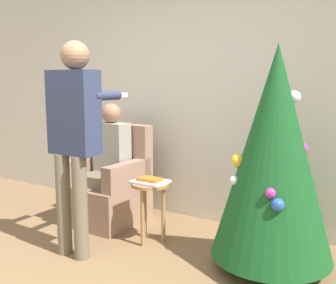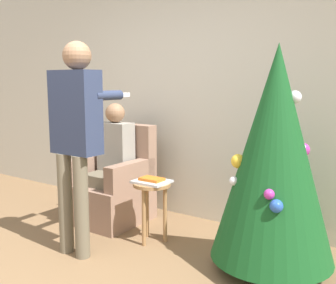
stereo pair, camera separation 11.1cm
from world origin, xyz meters
name	(u,v)px [view 1 (the left image)]	position (x,y,z in m)	size (l,w,h in m)	color
wall_back	(192,90)	(0.00, 2.23, 1.35)	(8.00, 0.06, 2.70)	beige
christmas_tree	(274,153)	(1.13, 1.47, 0.91)	(0.91, 0.91, 1.71)	brown
armchair	(110,188)	(-0.64, 1.65, 0.34)	(0.68, 0.72, 0.99)	#93705B
person_seated	(107,158)	(-0.64, 1.62, 0.66)	(0.36, 0.46, 1.22)	#6B604C
person_standing	(74,129)	(-0.33, 0.88, 1.06)	(0.44, 0.57, 1.76)	#6B604C
side_stool	(150,195)	(0.04, 1.41, 0.43)	(0.34, 0.34, 0.55)	#A37547
laptop	(150,182)	(0.04, 1.41, 0.56)	(0.31, 0.25, 0.02)	silver
book	(150,179)	(0.04, 1.41, 0.58)	(0.21, 0.14, 0.02)	orange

